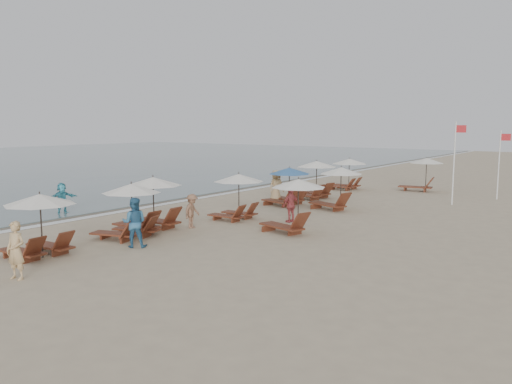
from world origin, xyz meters
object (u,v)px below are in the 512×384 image
Objects in this scene: inland_station_1 at (334,185)px; beachgoer_near at (16,250)px; lounger_station_0 at (38,224)px; lounger_station_1 at (128,211)px; inland_station_2 at (421,172)px; beachgoer_mid_a at (134,223)px; beachgoer_mid_b at (192,211)px; lounger_station_5 at (313,180)px; lounger_station_6 at (346,173)px; flag_pole_near at (455,159)px; lounger_station_3 at (236,194)px; lounger_station_4 at (286,186)px; inland_station_0 at (291,201)px; beachgoer_far_a at (291,205)px; lounger_station_2 at (149,205)px; beachgoer_far_b at (276,186)px; waterline_walker at (62,198)px.

inland_station_1 is 16.33m from beachgoer_near.
lounger_station_1 is at bearing 85.97° from lounger_station_0.
inland_station_2 is 1.58× the size of beachgoer_mid_a.
lounger_station_5 is at bearing -9.10° from beachgoer_mid_b.
lounger_station_6 is 0.56× the size of flag_pole_near.
lounger_station_3 is at bearing -17.41° from beachgoer_mid_b.
lounger_station_4 is at bearing 87.39° from lounger_station_1.
beachgoer_near is (-3.02, -9.99, -0.47)m from inland_station_0.
lounger_station_4 is at bearing -127.58° from beachgoer_far_a.
lounger_station_2 is 5.92m from inland_station_0.
beachgoer_mid_a reaches higher than beachgoer_mid_b.
lounger_station_3 is 0.86× the size of inland_station_1.
beachgoer_far_a is (3.18, -12.30, -0.38)m from lounger_station_6.
lounger_station_5 is 8.02m from flag_pole_near.
lounger_station_1 is 6.46m from inland_station_0.
inland_station_0 reaches higher than beachgoer_mid_a.
inland_station_1 and inland_station_2 have the same top height.
beachgoer_far_a is at bearing 62.54° from lounger_station_1.
lounger_station_5 reaches higher than beachgoer_far_a.
lounger_station_4 is 11.52m from beachgoer_mid_a.
beachgoer_mid_b is at bearing -151.13° from beachgoer_far_b.
flag_pole_near is at bearing -19.01° from lounger_station_6.
beachgoer_far_b is (-0.91, -2.59, -0.18)m from lounger_station_5.
lounger_station_4 is 1.06m from beachgoer_far_b.
flag_pole_near is (7.49, 5.51, 1.49)m from lounger_station_4.
lounger_station_0 reaches higher than beachgoer_mid_b.
lounger_station_5 reaches higher than lounger_station_3.
waterline_walker is (-7.27, -17.02, -0.39)m from lounger_station_6.
lounger_station_5 is at bearing -119.81° from inland_station_2.
lounger_station_6 is 1.38× the size of beachgoer_far_b.
lounger_station_3 reaches higher than lounger_station_6.
lounger_station_0 is 0.93× the size of lounger_station_2.
beachgoer_mid_a is (1.57, 2.80, -0.22)m from lounger_station_0.
lounger_station_2 is 20.08m from inland_station_2.
inland_station_2 is (4.13, 10.31, 0.23)m from lounger_station_4.
beachgoer_near is at bearing -96.41° from inland_station_1.
beachgoer_mid_a is at bearing -32.84° from lounger_station_1.
beachgoer_near is at bearing -86.87° from lounger_station_3.
lounger_station_6 is at bearing 88.81° from lounger_station_0.
lounger_station_1 is at bearing -135.28° from inland_station_0.
waterline_walker is 0.34× the size of flag_pole_near.
lounger_station_1 reaches higher than beachgoer_near.
lounger_station_5 is at bearing -87.17° from lounger_station_6.
flag_pole_near is (4.58, 5.38, 1.25)m from inland_station_1.
flag_pole_near is at bearing 171.79° from beachgoer_far_a.
beachgoer_far_b is at bearing 89.65° from lounger_station_2.
inland_station_1 is at bearing 75.79° from lounger_station_0.
lounger_station_3 is 1.33× the size of beachgoer_far_b.
flag_pole_near reaches higher than inland_station_1.
beachgoer_mid_b is at bearing -116.14° from beachgoer_mid_a.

